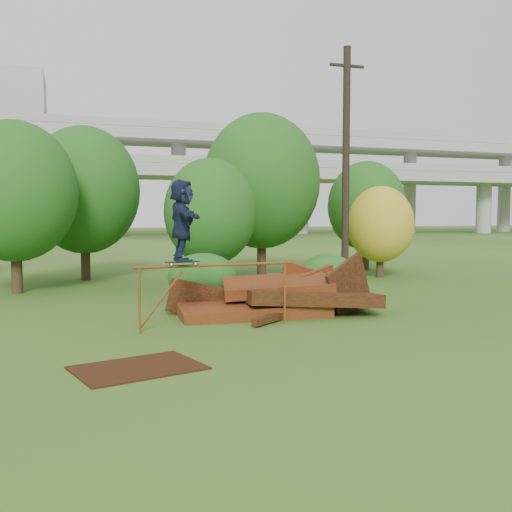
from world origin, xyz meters
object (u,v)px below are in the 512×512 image
object	(u,v)px
scrap_pile	(277,299)
utility_pole	(346,164)
skater	(182,220)
flat_plate	(138,368)

from	to	relation	value
scrap_pile	utility_pole	size ratio (longest dim) A/B	0.63
skater	utility_pole	distance (m)	10.78
skater	flat_plate	distance (m)	4.07
skater	flat_plate	bearing A→B (deg)	158.37
utility_pole	skater	bearing A→B (deg)	-136.67
flat_plate	utility_pole	size ratio (longest dim) A/B	0.23
skater	flat_plate	size ratio (longest dim) A/B	0.89
skater	flat_plate	xyz separation A→B (m)	(-1.33, -2.97, -2.45)
flat_plate	skater	bearing A→B (deg)	65.92
scrap_pile	skater	bearing A→B (deg)	-151.97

